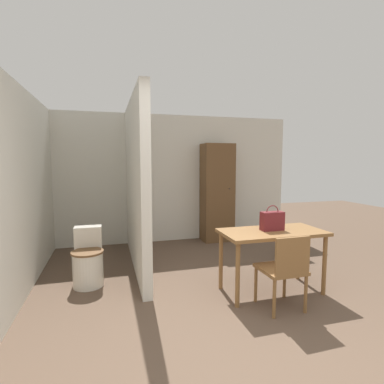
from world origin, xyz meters
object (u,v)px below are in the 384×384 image
Objects in this scene: dining_table at (272,238)px; toilet at (88,261)px; wooden_cabinet at (217,193)px; space_heater at (291,242)px; handbag at (272,221)px; wooden_chair at (284,268)px.

toilet is at bearing 158.83° from dining_table.
wooden_cabinet is 4.07× the size of space_heater.
dining_table is at bearing -107.81° from handbag.
handbag reaches higher than space_heater.
toilet reaches higher than space_heater.
dining_table is at bearing -132.97° from space_heater.
wooden_cabinet is at bearing 85.11° from dining_table.
handbag reaches higher than toilet.
handbag is at bearing -20.57° from toilet.
wooden_cabinet is (0.20, 2.42, 0.09)m from handbag.
toilet is at bearing 159.43° from handbag.
wooden_cabinet is at bearing 33.93° from toilet.
wooden_cabinet is 1.73m from space_heater.
handbag is at bearing 74.32° from wooden_chair.
toilet is at bearing -174.84° from space_heater.
wooden_cabinet reaches higher than dining_table.
wooden_chair is (-0.11, -0.45, -0.21)m from dining_table.
handbag is (0.12, 0.47, 0.42)m from wooden_chair.
wooden_chair is 2.95m from wooden_cabinet.
toilet is (-2.06, 1.29, -0.16)m from wooden_chair.
wooden_chair is 2.71× the size of handbag.
toilet is 2.35× the size of handbag.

